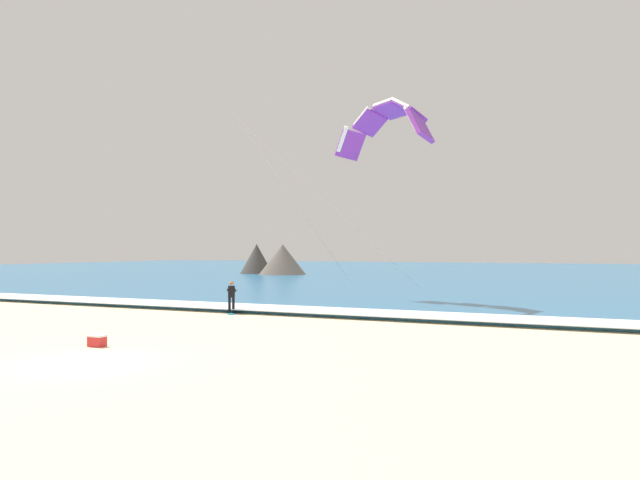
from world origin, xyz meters
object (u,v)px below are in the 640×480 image
surfboard (231,313)px  cooler_box (97,341)px  kite_primary (386,123)px  kitesurfer (231,295)px

surfboard → cooler_box: size_ratio=2.48×
kite_primary → kitesurfer: bearing=-125.4°
surfboard → kite_primary: size_ratio=0.13×
kitesurfer → cooler_box: 10.90m
surfboard → kitesurfer: kitesurfer is taller
surfboard → cooler_box: 10.86m
kitesurfer → cooler_box: bearing=-82.1°
kitesurfer → kite_primary: bearing=54.6°
kite_primary → surfboard: bearing=-125.3°
cooler_box → kitesurfer: bearing=97.9°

